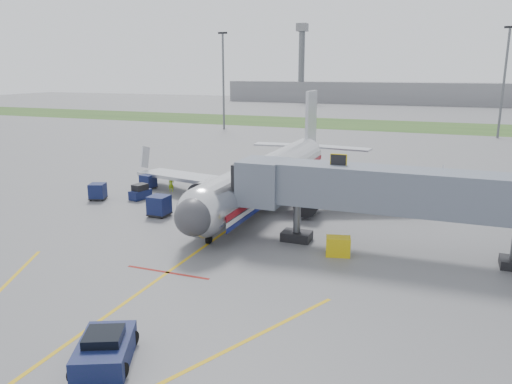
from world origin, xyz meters
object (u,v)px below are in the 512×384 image
(belt_loader, at_px, (243,195))
(ramp_worker, at_px, (171,184))
(pushback_tug, at_px, (105,350))
(airliner, at_px, (268,175))
(baggage_tug, at_px, (140,192))

(belt_loader, height_order, ramp_worker, belt_loader)
(pushback_tug, height_order, belt_loader, belt_loader)
(airliner, height_order, belt_loader, airliner)
(pushback_tug, distance_m, ramp_worker, 32.20)
(baggage_tug, bearing_deg, ramp_worker, 70.90)
(airliner, distance_m, baggage_tug, 13.09)
(baggage_tug, bearing_deg, airliner, 17.45)
(ramp_worker, bearing_deg, pushback_tug, -86.95)
(airliner, distance_m, belt_loader, 3.35)
(pushback_tug, xyz_separation_m, ramp_worker, (-13.77, 29.11, 0.18))
(pushback_tug, xyz_separation_m, belt_loader, (-5.27, 28.71, -0.15))
(belt_loader, xyz_separation_m, ramp_worker, (-8.50, 0.40, 0.33))
(airliner, distance_m, ramp_worker, 11.17)
(airliner, height_order, pushback_tug, airliner)
(airliner, bearing_deg, baggage_tug, -162.55)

